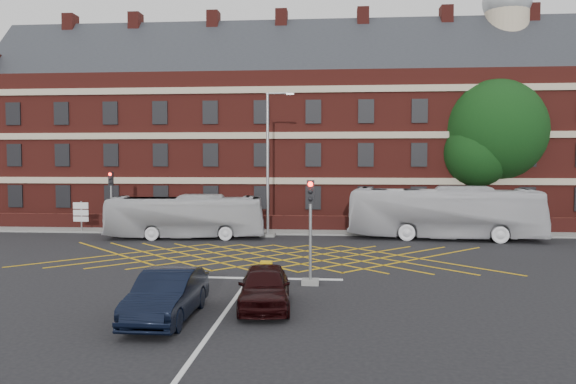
# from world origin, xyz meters

# --- Properties ---
(ground) EXTENTS (120.00, 120.00, 0.00)m
(ground) POSITION_xyz_m (0.00, 0.00, 0.00)
(ground) COLOR black
(ground) RESTS_ON ground
(victorian_building) EXTENTS (51.00, 12.17, 20.40)m
(victorian_building) POSITION_xyz_m (0.25, 22.00, 7.84)
(victorian_building) COLOR #591C17
(victorian_building) RESTS_ON ground
(boundary_wall) EXTENTS (56.00, 0.50, 1.10)m
(boundary_wall) POSITION_xyz_m (0.00, 13.00, 0.55)
(boundary_wall) COLOR #511915
(boundary_wall) RESTS_ON ground
(far_pavement) EXTENTS (60.00, 3.00, 0.12)m
(far_pavement) POSITION_xyz_m (0.00, 12.00, 0.06)
(far_pavement) COLOR slate
(far_pavement) RESTS_ON ground
(box_junction_hatching) EXTENTS (8.22, 8.22, 0.02)m
(box_junction_hatching) POSITION_xyz_m (0.00, 2.00, 0.01)
(box_junction_hatching) COLOR #CC990C
(box_junction_hatching) RESTS_ON ground
(stop_line) EXTENTS (8.00, 0.30, 0.02)m
(stop_line) POSITION_xyz_m (0.00, -3.50, 0.01)
(stop_line) COLOR silver
(stop_line) RESTS_ON ground
(centre_line) EXTENTS (0.15, 14.00, 0.02)m
(centre_line) POSITION_xyz_m (0.00, -10.00, 0.01)
(centre_line) COLOR silver
(centre_line) RESTS_ON ground
(bus_left) EXTENTS (10.39, 3.38, 2.84)m
(bus_left) POSITION_xyz_m (-6.02, 8.47, 1.42)
(bus_left) COLOR #BDBDC1
(bus_left) RESTS_ON ground
(bus_right) EXTENTS (12.50, 4.22, 3.41)m
(bus_right) POSITION_xyz_m (10.69, 9.48, 1.71)
(bus_right) COLOR silver
(bus_right) RESTS_ON ground
(car_navy) EXTENTS (1.68, 4.75, 1.56)m
(car_navy) POSITION_xyz_m (-1.70, -9.90, 0.78)
(car_navy) COLOR black
(car_navy) RESTS_ON ground
(car_maroon) EXTENTS (2.12, 4.44, 1.46)m
(car_maroon) POSITION_xyz_m (1.23, -8.22, 0.73)
(car_maroon) COLOR black
(car_maroon) RESTS_ON ground
(deciduous_tree) EXTENTS (7.99, 7.87, 11.33)m
(deciduous_tree) POSITION_xyz_m (15.79, 17.07, 6.84)
(deciduous_tree) COLOR black
(deciduous_tree) RESTS_ON ground
(traffic_light_near) EXTENTS (0.70, 0.70, 4.27)m
(traffic_light_near) POSITION_xyz_m (2.65, -4.45, 1.76)
(traffic_light_near) COLOR slate
(traffic_light_near) RESTS_ON ground
(traffic_light_far) EXTENTS (0.70, 0.70, 4.27)m
(traffic_light_far) POSITION_xyz_m (-11.87, 10.62, 1.76)
(traffic_light_far) COLOR slate
(traffic_light_far) RESTS_ON ground
(street_lamp) EXTENTS (2.25, 1.00, 9.55)m
(street_lamp) POSITION_xyz_m (-0.74, 9.85, 3.34)
(street_lamp) COLOR slate
(street_lamp) RESTS_ON ground
(direction_signs) EXTENTS (1.10, 0.16, 2.20)m
(direction_signs) POSITION_xyz_m (-14.17, 10.82, 1.38)
(direction_signs) COLOR gray
(direction_signs) RESTS_ON ground
(utility_cabinet) EXTENTS (0.47, 0.35, 0.99)m
(utility_cabinet) POSITION_xyz_m (0.88, -4.82, 0.50)
(utility_cabinet) COLOR gold
(utility_cabinet) RESTS_ON ground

